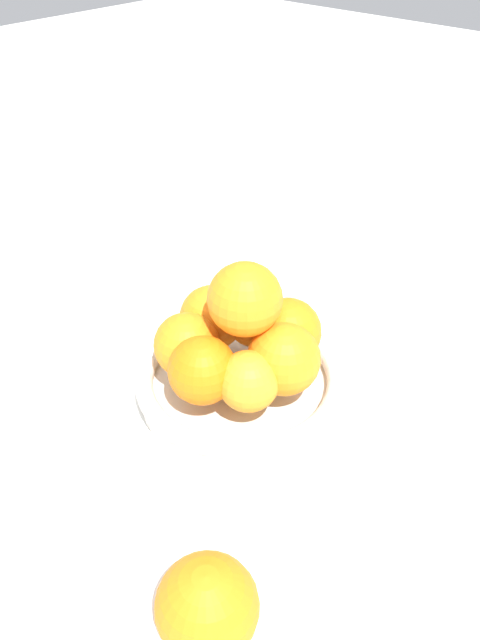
% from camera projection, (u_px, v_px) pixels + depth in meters
% --- Properties ---
extents(ground_plane, '(4.00, 4.00, 0.00)m').
position_uv_depth(ground_plane, '(240.00, 394.00, 0.73)').
color(ground_plane, white).
extents(fruit_bowl, '(0.24, 0.24, 0.04)m').
position_uv_depth(fruit_bowl, '(240.00, 382.00, 0.72)').
color(fruit_bowl, silver).
rests_on(fruit_bowl, ground_plane).
extents(orange_pile, '(0.19, 0.19, 0.14)m').
position_uv_depth(orange_pile, '(241.00, 338.00, 0.68)').
color(orange_pile, orange).
rests_on(orange_pile, fruit_bowl).
extents(stray_orange, '(0.08, 0.08, 0.08)m').
position_uv_depth(stray_orange, '(207.00, 606.00, 0.48)').
color(stray_orange, orange).
rests_on(stray_orange, ground_plane).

